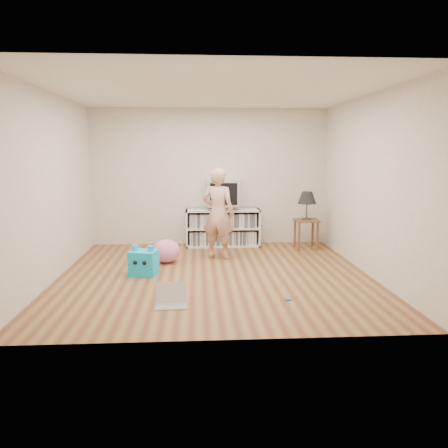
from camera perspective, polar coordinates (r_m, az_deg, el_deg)
ground at (r=6.44m, az=-1.25°, el=-6.65°), size 4.50×4.50×0.00m
walls at (r=6.20m, az=-1.29°, el=4.96°), size 4.52×4.52×2.60m
ceiling at (r=6.24m, az=-1.34°, el=16.95°), size 4.50×4.50×0.01m
media_unit at (r=8.35m, az=-0.16°, el=-0.46°), size 1.40×0.45×0.70m
dvd_deck at (r=8.28m, az=-0.15°, el=2.15°), size 0.45×0.35×0.07m
crt_tv at (r=8.25m, az=-0.15°, el=4.11°), size 0.60×0.53×0.50m
side_table at (r=8.20m, az=10.68°, el=-0.34°), size 0.42×0.42×0.55m
table_lamp at (r=8.13m, az=10.79°, el=3.31°), size 0.34×0.34×0.52m
person at (r=7.28m, az=-0.76°, el=1.36°), size 0.65×0.55×1.52m
laptop at (r=5.24m, az=-6.90°, el=-9.73°), size 0.37×0.30×0.25m
playing_cards at (r=5.44m, az=8.32°, el=-9.67°), size 0.07×0.09×0.02m
plush_blue at (r=6.50m, az=-10.47°, el=-4.96°), size 0.44×0.39×0.44m
plush_pink at (r=7.16m, az=-7.55°, el=-3.52°), size 0.56×0.56×0.38m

